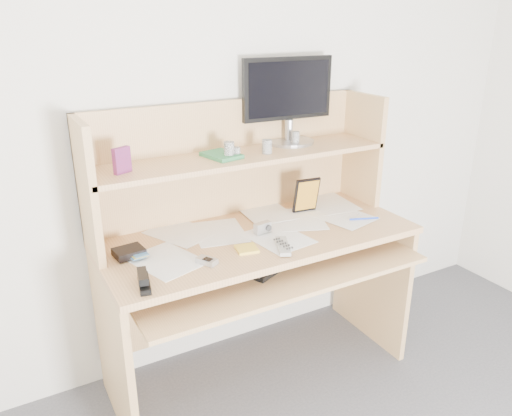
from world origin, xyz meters
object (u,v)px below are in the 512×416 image
desk (251,239)px  monitor (288,98)px  keyboard (279,253)px  game_case (306,195)px  tv_remote (283,246)px

desk → monitor: bearing=29.6°
keyboard → game_case: 0.35m
tv_remote → monitor: bearing=81.1°
desk → tv_remote: size_ratio=8.51×
desk → keyboard: desk is taller
game_case → tv_remote: bearing=-130.8°
keyboard → tv_remote: 0.17m
keyboard → monitor: (0.23, 0.31, 0.63)m
tv_remote → game_case: 0.44m
game_case → desk: bearing=-169.1°
keyboard → monitor: monitor is taller
desk → tv_remote: desk is taller
tv_remote → desk: bearing=116.6°
desk → keyboard: (0.07, -0.14, -0.03)m
game_case → monitor: 0.47m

